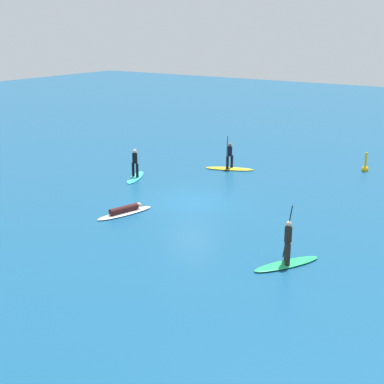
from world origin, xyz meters
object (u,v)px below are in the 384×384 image
object	(u,v)px
surfer_on_white_board	(125,211)
surfer_on_green_board	(287,256)
marker_buoy	(365,168)
surfer_on_teal_board	(135,171)
surfer_on_yellow_board	(230,164)

from	to	relation	value
surfer_on_white_board	surfer_on_green_board	distance (m)	9.05
surfer_on_white_board	marker_buoy	distance (m)	16.22
surfer_on_white_board	surfer_on_teal_board	xyz separation A→B (m)	(-3.79, 5.33, 0.31)
surfer_on_green_board	marker_buoy	bearing A→B (deg)	35.57
surfer_on_green_board	marker_buoy	world-z (taller)	surfer_on_green_board
surfer_on_white_board	surfer_on_yellow_board	world-z (taller)	surfer_on_yellow_board
surfer_on_yellow_board	surfer_on_teal_board	size ratio (longest dim) A/B	1.08
surfer_on_white_board	surfer_on_green_board	world-z (taller)	surfer_on_green_board
surfer_on_yellow_board	marker_buoy	distance (m)	8.43
surfer_on_green_board	surfer_on_yellow_board	bearing A→B (deg)	67.49
surfer_on_yellow_board	surfer_on_teal_board	distance (m)	6.07
surfer_on_white_board	marker_buoy	bearing A→B (deg)	-10.77
surfer_on_yellow_board	marker_buoy	size ratio (longest dim) A/B	2.39
surfer_on_white_board	surfer_on_green_board	size ratio (longest dim) A/B	1.08
surfer_on_white_board	marker_buoy	world-z (taller)	marker_buoy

